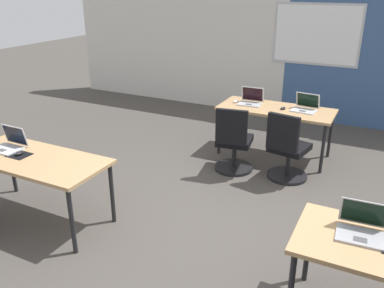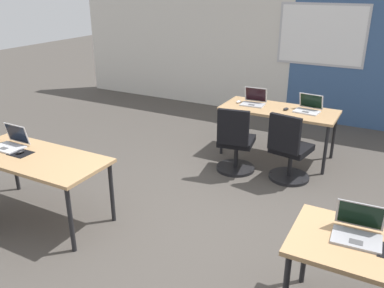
{
  "view_description": "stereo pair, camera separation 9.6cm",
  "coord_description": "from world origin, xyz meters",
  "px_view_note": "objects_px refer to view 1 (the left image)",
  "views": [
    {
      "loc": [
        1.4,
        -3.23,
        2.4
      ],
      "look_at": [
        -0.39,
        0.32,
        0.78
      ],
      "focal_mm": 37.74,
      "sensor_mm": 36.0,
      "label": 1
    },
    {
      "loc": [
        1.49,
        -3.18,
        2.4
      ],
      "look_at": [
        -0.39,
        0.32,
        0.78
      ],
      "focal_mm": 37.74,
      "sensor_mm": 36.0,
      "label": 2
    }
  ],
  "objects_px": {
    "mouse_far_left": "(236,101)",
    "laptop_near_left_end": "(9,144)",
    "desk_far_center": "(276,112)",
    "chair_far_right": "(287,152)",
    "laptop_far_right": "(305,107)",
    "mouse_near_left_end": "(19,153)",
    "laptop_near_right_inner": "(362,228)",
    "laptop_far_left": "(251,101)",
    "mouse_far_right": "(283,108)",
    "desk_near_left": "(33,163)",
    "chair_far_left": "(233,145)"
  },
  "relations": [
    {
      "from": "laptop_near_right_inner",
      "to": "mouse_far_right",
      "type": "bearing_deg",
      "value": 112.03
    },
    {
      "from": "mouse_far_right",
      "to": "laptop_near_right_inner",
      "type": "bearing_deg",
      "value": -64.68
    },
    {
      "from": "mouse_far_left",
      "to": "mouse_near_left_end",
      "type": "distance_m",
      "value": 3.12
    },
    {
      "from": "mouse_far_right",
      "to": "laptop_far_right",
      "type": "bearing_deg",
      "value": 17.16
    },
    {
      "from": "chair_far_left",
      "to": "mouse_far_right",
      "type": "xyz_separation_m",
      "value": [
        0.43,
        0.76,
        0.36
      ]
    },
    {
      "from": "desk_far_center",
      "to": "laptop_near_left_end",
      "type": "xyz_separation_m",
      "value": [
        -2.15,
        -2.74,
        0.11
      ]
    },
    {
      "from": "desk_far_center",
      "to": "laptop_far_right",
      "type": "xyz_separation_m",
      "value": [
        0.39,
        0.07,
        0.11
      ]
    },
    {
      "from": "laptop_far_left",
      "to": "laptop_near_left_end",
      "type": "bearing_deg",
      "value": -125.5
    },
    {
      "from": "desk_near_left",
      "to": "laptop_far_left",
      "type": "relative_size",
      "value": 4.63
    },
    {
      "from": "mouse_far_left",
      "to": "laptop_near_left_end",
      "type": "relative_size",
      "value": 0.31
    },
    {
      "from": "desk_far_center",
      "to": "mouse_far_right",
      "type": "xyz_separation_m",
      "value": [
        0.1,
        -0.01,
        0.08
      ]
    },
    {
      "from": "laptop_near_left_end",
      "to": "laptop_near_right_inner",
      "type": "bearing_deg",
      "value": 1.14
    },
    {
      "from": "desk_far_center",
      "to": "laptop_far_left",
      "type": "bearing_deg",
      "value": 173.54
    },
    {
      "from": "laptop_far_right",
      "to": "laptop_near_left_end",
      "type": "bearing_deg",
      "value": -126.13
    },
    {
      "from": "chair_far_left",
      "to": "chair_far_right",
      "type": "xyz_separation_m",
      "value": [
        0.69,
        0.08,
        0.0
      ]
    },
    {
      "from": "mouse_far_left",
      "to": "laptop_far_right",
      "type": "height_order",
      "value": "laptop_far_right"
    },
    {
      "from": "laptop_near_right_inner",
      "to": "laptop_far_right",
      "type": "bearing_deg",
      "value": 106.34
    },
    {
      "from": "laptop_far_left",
      "to": "laptop_far_right",
      "type": "relative_size",
      "value": 0.96
    },
    {
      "from": "desk_near_left",
      "to": "chair_far_right",
      "type": "relative_size",
      "value": 1.74
    },
    {
      "from": "mouse_far_left",
      "to": "chair_far_right",
      "type": "bearing_deg",
      "value": -35.83
    },
    {
      "from": "laptop_far_right",
      "to": "mouse_near_left_end",
      "type": "height_order",
      "value": "laptop_far_right"
    },
    {
      "from": "chair_far_left",
      "to": "laptop_near_right_inner",
      "type": "bearing_deg",
      "value": 121.85
    },
    {
      "from": "mouse_far_left",
      "to": "desk_far_center",
      "type": "bearing_deg",
      "value": -1.33
    },
    {
      "from": "mouse_far_right",
      "to": "mouse_near_left_end",
      "type": "distance_m",
      "value": 3.46
    },
    {
      "from": "laptop_near_left_end",
      "to": "mouse_far_left",
      "type": "bearing_deg",
      "value": 61.87
    },
    {
      "from": "laptop_far_left",
      "to": "chair_far_right",
      "type": "bearing_deg",
      "value": -47.55
    },
    {
      "from": "chair_far_right",
      "to": "laptop_near_right_inner",
      "type": "xyz_separation_m",
      "value": [
        1.02,
        -2.03,
        0.39
      ]
    },
    {
      "from": "laptop_far_right",
      "to": "laptop_near_left_end",
      "type": "distance_m",
      "value": 3.79
    },
    {
      "from": "chair_far_left",
      "to": "mouse_far_right",
      "type": "distance_m",
      "value": 0.95
    },
    {
      "from": "laptop_far_right",
      "to": "laptop_near_left_end",
      "type": "relative_size",
      "value": 1.07
    },
    {
      "from": "mouse_far_left",
      "to": "chair_far_left",
      "type": "bearing_deg",
      "value": -69.87
    },
    {
      "from": "desk_far_center",
      "to": "chair_far_right",
      "type": "bearing_deg",
      "value": -62.42
    },
    {
      "from": "desk_near_left",
      "to": "laptop_far_right",
      "type": "relative_size",
      "value": 4.46
    },
    {
      "from": "laptop_near_right_inner",
      "to": "laptop_near_left_end",
      "type": "xyz_separation_m",
      "value": [
        -3.53,
        -0.01,
        0.0
      ]
    },
    {
      "from": "laptop_far_left",
      "to": "mouse_near_left_end",
      "type": "relative_size",
      "value": 3.39
    },
    {
      "from": "desk_far_center",
      "to": "mouse_near_left_end",
      "type": "height_order",
      "value": "mouse_near_left_end"
    },
    {
      "from": "laptop_near_left_end",
      "to": "mouse_near_left_end",
      "type": "height_order",
      "value": "laptop_near_left_end"
    },
    {
      "from": "desk_near_left",
      "to": "chair_far_right",
      "type": "bearing_deg",
      "value": 44.89
    },
    {
      "from": "desk_near_left",
      "to": "mouse_far_left",
      "type": "xyz_separation_m",
      "value": [
        1.13,
        2.81,
        0.08
      ]
    },
    {
      "from": "chair_far_left",
      "to": "desk_far_center",
      "type": "bearing_deg",
      "value": -122.37
    },
    {
      "from": "desk_far_center",
      "to": "chair_far_left",
      "type": "bearing_deg",
      "value": -112.89
    },
    {
      "from": "chair_far_left",
      "to": "mouse_far_right",
      "type": "relative_size",
      "value": 8.14
    },
    {
      "from": "desk_far_center",
      "to": "laptop_near_right_inner",
      "type": "relative_size",
      "value": 4.63
    },
    {
      "from": "mouse_far_left",
      "to": "laptop_near_left_end",
      "type": "xyz_separation_m",
      "value": [
        -1.53,
        -2.75,
        0.03
      ]
    },
    {
      "from": "mouse_far_right",
      "to": "chair_far_right",
      "type": "height_order",
      "value": "chair_far_right"
    },
    {
      "from": "desk_near_left",
      "to": "chair_far_right",
      "type": "xyz_separation_m",
      "value": [
        2.11,
        2.11,
        -0.28
      ]
    },
    {
      "from": "desk_near_left",
      "to": "mouse_far_left",
      "type": "height_order",
      "value": "mouse_far_left"
    },
    {
      "from": "laptop_far_right",
      "to": "mouse_near_left_end",
      "type": "distance_m",
      "value": 3.7
    },
    {
      "from": "mouse_near_left_end",
      "to": "laptop_near_right_inner",
      "type": "bearing_deg",
      "value": 1.63
    },
    {
      "from": "desk_far_center",
      "to": "laptop_near_left_end",
      "type": "bearing_deg",
      "value": -128.12
    }
  ]
}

